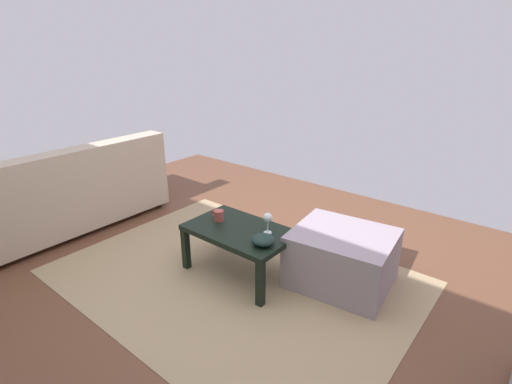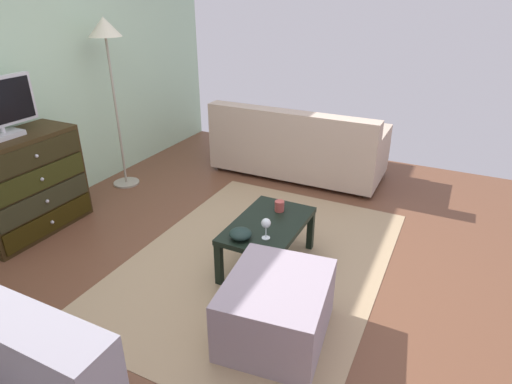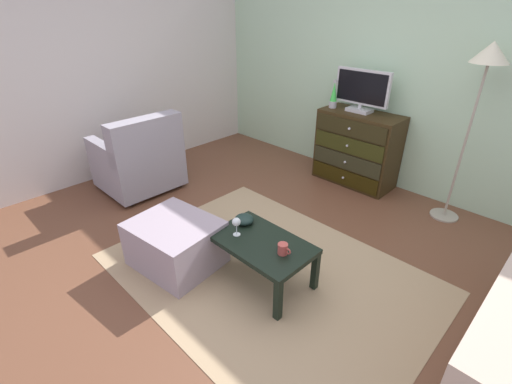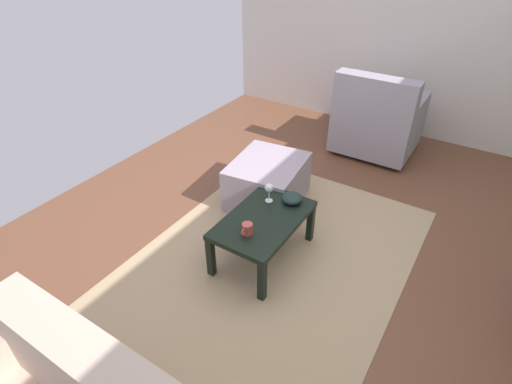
% 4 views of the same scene
% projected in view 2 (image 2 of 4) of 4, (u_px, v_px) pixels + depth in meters
% --- Properties ---
extents(ground_plane, '(5.89, 4.78, 0.05)m').
position_uv_depth(ground_plane, '(224.00, 271.00, 3.37)').
color(ground_plane, brown).
extents(wall_accent_rear, '(5.89, 0.12, 2.59)m').
position_uv_depth(wall_accent_rear, '(0.00, 78.00, 3.65)').
color(wall_accent_rear, '#B1D6B2').
rests_on(wall_accent_rear, ground_plane).
extents(area_rug, '(2.60, 1.90, 0.01)m').
position_uv_depth(area_rug, '(257.00, 261.00, 3.44)').
color(area_rug, tan).
rests_on(area_rug, ground_plane).
extents(dresser, '(0.95, 0.49, 0.89)m').
position_uv_depth(dresser, '(25.00, 185.00, 3.71)').
color(dresser, '#332511').
rests_on(dresser, ground_plane).
extents(coffee_table, '(0.81, 0.50, 0.38)m').
position_uv_depth(coffee_table, '(268.00, 229.00, 3.26)').
color(coffee_table, black).
rests_on(coffee_table, ground_plane).
extents(wine_glass, '(0.07, 0.07, 0.16)m').
position_uv_depth(wine_glass, '(266.00, 224.00, 3.00)').
color(wine_glass, silver).
rests_on(wine_glass, coffee_table).
extents(mug, '(0.11, 0.08, 0.08)m').
position_uv_depth(mug, '(280.00, 206.00, 3.40)').
color(mug, '#B84A43').
rests_on(mug, coffee_table).
extents(bowl_decorative, '(0.16, 0.16, 0.07)m').
position_uv_depth(bowl_decorative, '(240.00, 234.00, 3.03)').
color(bowl_decorative, '#1A2D28').
rests_on(bowl_decorative, coffee_table).
extents(couch_large, '(0.85, 1.92, 0.81)m').
position_uv_depth(couch_large, '(297.00, 148.00, 4.93)').
color(couch_large, '#332319').
rests_on(couch_large, ground_plane).
extents(ottoman, '(0.77, 0.68, 0.41)m').
position_uv_depth(ottoman, '(276.00, 309.00, 2.63)').
color(ottoman, '#9E8F9C').
rests_on(ottoman, ground_plane).
extents(standing_lamp, '(0.32, 0.32, 1.74)m').
position_uv_depth(standing_lamp, '(107.00, 44.00, 4.17)').
color(standing_lamp, '#A59E8C').
rests_on(standing_lamp, ground_plane).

